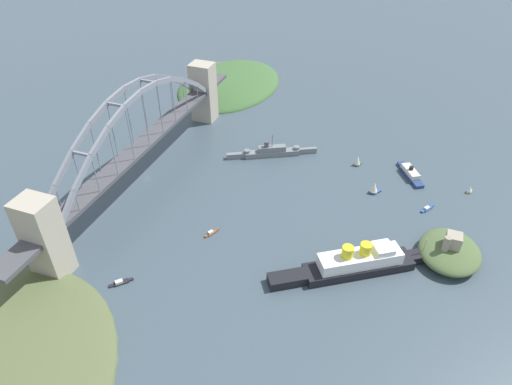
# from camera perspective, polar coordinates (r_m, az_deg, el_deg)

# --- Properties ---
(ground_plane) EXTENTS (1400.00, 1400.00, 0.00)m
(ground_plane) POSITION_cam_1_polar(r_m,az_deg,el_deg) (321.58, -13.45, 1.82)
(ground_plane) COLOR #3D4C56
(harbor_arch_bridge) EXTENTS (248.49, 17.86, 66.17)m
(harbor_arch_bridge) POSITION_cam_1_polar(r_m,az_deg,el_deg) (307.75, -14.13, 5.80)
(harbor_arch_bridge) COLOR #ADA38E
(harbor_arch_bridge) RESTS_ON ground
(headland_west_shore) EXTENTS (127.03, 90.91, 18.07)m
(headland_west_shore) POSITION_cam_1_polar(r_m,az_deg,el_deg) (451.71, -3.41, 13.41)
(headland_west_shore) COLOR #3D6033
(headland_west_shore) RESTS_ON ground
(ocean_liner) EXTENTS (60.72, 87.27, 18.55)m
(ocean_liner) POSITION_cam_1_polar(r_m,az_deg,el_deg) (248.88, 12.74, -8.61)
(ocean_liner) COLOR black
(ocean_liner) RESTS_ON ground
(naval_cruiser) EXTENTS (34.28, 60.70, 17.85)m
(naval_cruiser) POSITION_cam_1_polar(r_m,az_deg,el_deg) (335.07, 1.92, 5.12)
(naval_cruiser) COLOR slate
(naval_cruiser) RESTS_ON ground
(harbor_ferry_steamer) EXTENTS (29.11, 20.57, 7.74)m
(harbor_ferry_steamer) POSITION_cam_1_polar(r_m,az_deg,el_deg) (330.67, 18.79, 2.30)
(harbor_ferry_steamer) COLOR navy
(harbor_ferry_steamer) RESTS_ON ground
(fort_island_mid_harbor) EXTENTS (38.06, 33.00, 17.89)m
(fort_island_mid_harbor) POSITION_cam_1_polar(r_m,az_deg,el_deg) (271.33, 23.12, -6.78)
(fort_island_mid_harbor) COLOR #4C6038
(fort_island_mid_harbor) RESTS_ON ground
(seaplane_taxiing_near_bridge) EXTENTS (9.33, 10.38, 4.96)m
(seaplane_taxiing_near_bridge) POSITION_cam_1_polar(r_m,az_deg,el_deg) (320.20, -19.30, 0.90)
(seaplane_taxiing_near_bridge) COLOR #B7B7B2
(seaplane_taxiing_near_bridge) RESTS_ON ground
(small_boat_0) EXTENTS (10.05, 5.83, 2.29)m
(small_boat_0) POSITION_cam_1_polar(r_m,az_deg,el_deg) (268.54, -5.62, -5.05)
(small_boat_0) COLOR brown
(small_boat_0) RESTS_ON ground
(small_boat_1) EXTENTS (7.83, 8.74, 9.21)m
(small_boat_1) POSITION_cam_1_polar(r_m,az_deg,el_deg) (306.21, 14.61, 0.61)
(small_boat_1) COLOR #234C8C
(small_boat_1) RESTS_ON ground
(small_boat_2) EXTENTS (5.68, 4.52, 6.32)m
(small_boat_2) POSITION_cam_1_polar(r_m,az_deg,el_deg) (328.51, 25.25, 0.40)
(small_boat_2) COLOR gold
(small_boat_2) RESTS_ON ground
(small_boat_3) EXTENTS (7.26, 6.63, 9.31)m
(small_boat_3) POSITION_cam_1_polar(r_m,az_deg,el_deg) (331.44, 12.61, 3.99)
(small_boat_3) COLOR #2D6B3D
(small_boat_3) RESTS_ON ground
(small_boat_4) EXTENTS (10.44, 10.21, 2.19)m
(small_boat_4) POSITION_cam_1_polar(r_m,az_deg,el_deg) (250.26, -16.65, -10.75)
(small_boat_4) COLOR black
(small_boat_4) RESTS_ON ground
(small_boat_5) EXTENTS (11.12, 7.89, 2.09)m
(small_boat_5) POSITION_cam_1_polar(r_m,az_deg,el_deg) (304.25, 20.69, -1.88)
(small_boat_5) COLOR #234C8C
(small_boat_5) RESTS_ON ground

